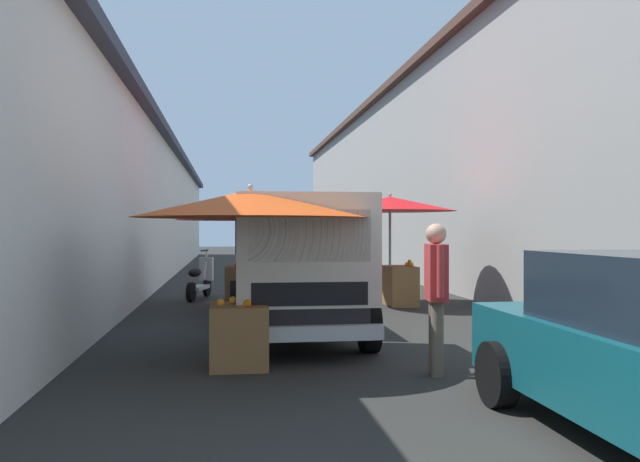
# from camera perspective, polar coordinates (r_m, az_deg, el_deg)

# --- Properties ---
(ground) EXTENTS (90.00, 90.00, 0.00)m
(ground) POSITION_cam_1_polar(r_m,az_deg,el_deg) (15.21, -1.19, -5.99)
(ground) COLOR #282826
(building_left_whitewash) EXTENTS (49.80, 7.50, 4.53)m
(building_left_whitewash) POSITION_cam_1_polar(r_m,az_deg,el_deg) (18.10, -25.50, 2.19)
(building_left_whitewash) COLOR silver
(building_left_whitewash) RESTS_ON ground
(building_right_concrete) EXTENTS (49.80, 7.50, 6.69)m
(building_right_concrete) POSITION_cam_1_polar(r_m,az_deg,el_deg) (19.57, 19.54, 5.20)
(building_right_concrete) COLOR gray
(building_right_concrete) RESTS_ON ground
(fruit_stall_far_left) EXTENTS (2.86, 2.86, 2.18)m
(fruit_stall_far_left) POSITION_cam_1_polar(r_m,az_deg,el_deg) (7.78, -6.35, 0.97)
(fruit_stall_far_left) COLOR #9E9EA3
(fruit_stall_far_left) RESTS_ON ground
(fruit_stall_near_left) EXTENTS (2.82, 2.82, 2.40)m
(fruit_stall_near_left) POSITION_cam_1_polar(r_m,az_deg,el_deg) (13.71, 6.40, 1.26)
(fruit_stall_near_left) COLOR #9E9EA3
(fruit_stall_near_left) RESTS_ON ground
(fruit_stall_far_right) EXTENTS (2.75, 2.75, 2.33)m
(fruit_stall_far_right) POSITION_cam_1_polar(r_m,az_deg,el_deg) (13.35, -6.95, 1.10)
(fruit_stall_far_right) COLOR #9E9EA3
(fruit_stall_far_right) RESTS_ON ground
(delivery_truck) EXTENTS (4.94, 2.02, 2.08)m
(delivery_truck) POSITION_cam_1_polar(r_m,az_deg,el_deg) (9.06, -1.93, -3.58)
(delivery_truck) COLOR black
(delivery_truck) RESTS_ON ground
(vendor_by_crates) EXTENTS (0.66, 0.28, 1.70)m
(vendor_by_crates) POSITION_cam_1_polar(r_m,az_deg,el_deg) (7.28, 10.31, -4.92)
(vendor_by_crates) COLOR #665B4C
(vendor_by_crates) RESTS_ON ground
(parked_scooter) EXTENTS (1.66, 0.60, 1.14)m
(parked_scooter) POSITION_cam_1_polar(r_m,az_deg,el_deg) (15.22, -10.68, -4.29)
(parked_scooter) COLOR black
(parked_scooter) RESTS_ON ground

